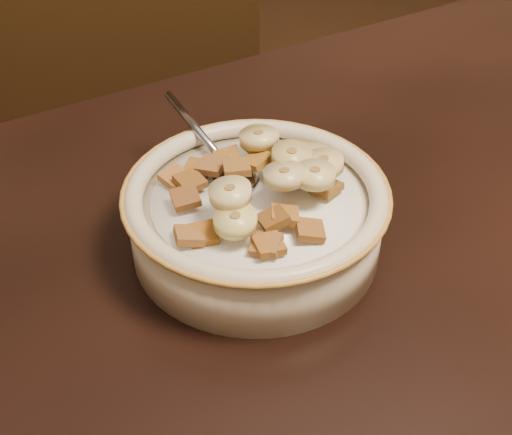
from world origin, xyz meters
name	(u,v)px	position (x,y,z in m)	size (l,w,h in m)	color
table	(406,388)	(0.00, 0.00, 0.73)	(1.40, 0.90, 0.04)	black
chair	(171,183)	(0.04, 0.57, 0.52)	(0.46, 0.46, 1.03)	black
cereal_bowl	(256,224)	(-0.03, 0.16, 0.77)	(0.20, 0.20, 0.05)	beige
milk	(256,200)	(-0.03, 0.16, 0.80)	(0.16, 0.16, 0.00)	white
spoon	(235,175)	(-0.04, 0.19, 0.80)	(0.04, 0.05, 0.01)	gray
cereal_square_0	(285,215)	(-0.03, 0.12, 0.81)	(0.02, 0.02, 0.01)	#9C6924
cereal_square_1	(185,198)	(-0.09, 0.17, 0.81)	(0.02, 0.02, 0.01)	brown
cereal_square_2	(269,245)	(-0.05, 0.10, 0.81)	(0.02, 0.02, 0.01)	#9D6222
cereal_square_3	(189,235)	(-0.10, 0.14, 0.80)	(0.02, 0.02, 0.01)	brown
cereal_square_4	(326,188)	(0.02, 0.14, 0.80)	(0.02, 0.02, 0.01)	brown
cereal_square_5	(316,172)	(0.02, 0.15, 0.81)	(0.02, 0.02, 0.01)	brown
cereal_square_6	(273,219)	(-0.04, 0.12, 0.81)	(0.02, 0.02, 0.01)	brown
cereal_square_7	(266,245)	(-0.06, 0.10, 0.80)	(0.02, 0.02, 0.01)	brown
cereal_square_8	(257,160)	(-0.02, 0.18, 0.82)	(0.02, 0.02, 0.01)	brown
cereal_square_9	(227,158)	(-0.04, 0.20, 0.81)	(0.02, 0.02, 0.01)	#9D6B19
cereal_square_10	(308,154)	(0.03, 0.19, 0.80)	(0.02, 0.02, 0.01)	#9D632E
cereal_square_11	(310,230)	(-0.02, 0.10, 0.81)	(0.02, 0.02, 0.01)	brown
cereal_square_12	(175,177)	(-0.08, 0.20, 0.80)	(0.02, 0.02, 0.01)	brown
cereal_square_13	(294,160)	(0.01, 0.18, 0.81)	(0.02, 0.02, 0.01)	brown
cereal_square_14	(197,169)	(-0.06, 0.21, 0.80)	(0.02, 0.02, 0.01)	brown
cereal_square_15	(203,234)	(-0.09, 0.13, 0.80)	(0.02, 0.02, 0.01)	brown
cereal_square_16	(237,167)	(-0.04, 0.17, 0.82)	(0.02, 0.02, 0.01)	brown
cereal_square_17	(190,181)	(-0.07, 0.19, 0.81)	(0.02, 0.02, 0.01)	brown
cereal_square_18	(293,157)	(0.02, 0.19, 0.80)	(0.02, 0.02, 0.01)	#9B5C1D
cereal_square_19	(212,165)	(-0.05, 0.20, 0.81)	(0.02, 0.02, 0.01)	brown
cereal_square_20	(296,171)	(0.00, 0.16, 0.81)	(0.02, 0.02, 0.01)	brown
banana_slice_0	(315,158)	(0.02, 0.16, 0.81)	(0.03, 0.03, 0.01)	beige
banana_slice_1	(292,156)	(0.00, 0.16, 0.83)	(0.03, 0.03, 0.01)	tan
banana_slice_2	(323,164)	(0.02, 0.15, 0.82)	(0.03, 0.03, 0.01)	tan
banana_slice_3	(284,176)	(-0.02, 0.14, 0.83)	(0.03, 0.03, 0.01)	beige
banana_slice_4	(230,193)	(-0.06, 0.14, 0.83)	(0.03, 0.03, 0.01)	#F8D98C
banana_slice_5	(315,175)	(0.00, 0.13, 0.82)	(0.03, 0.03, 0.01)	#CEBA6F
banana_slice_6	(235,221)	(-0.07, 0.12, 0.82)	(0.03, 0.03, 0.01)	tan
banana_slice_7	(260,139)	(-0.01, 0.20, 0.82)	(0.03, 0.03, 0.01)	beige
banana_slice_8	(259,138)	(-0.01, 0.20, 0.82)	(0.03, 0.03, 0.01)	tan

